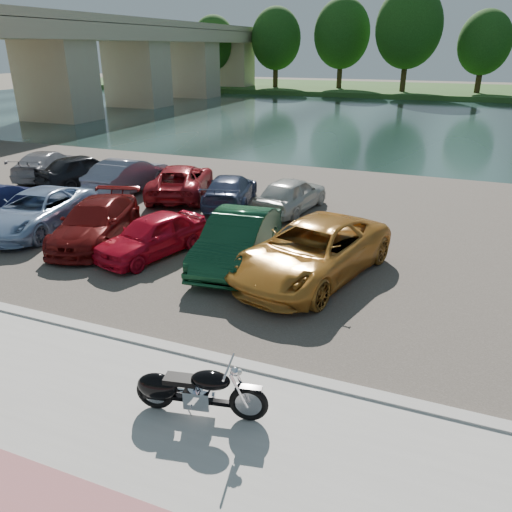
# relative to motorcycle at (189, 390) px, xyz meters

# --- Properties ---
(ground) EXTENTS (200.00, 200.00, 0.00)m
(ground) POSITION_rel_motorcycle_xyz_m (-0.95, -0.38, -0.56)
(ground) COLOR #595447
(ground) RESTS_ON ground
(promenade) EXTENTS (60.00, 6.00, 0.10)m
(promenade) POSITION_rel_motorcycle_xyz_m (-0.95, -1.38, -0.51)
(promenade) COLOR #AAA7A0
(promenade) RESTS_ON ground
(kerb) EXTENTS (60.00, 0.30, 0.14)m
(kerb) POSITION_rel_motorcycle_xyz_m (-0.95, 1.62, -0.49)
(kerb) COLOR #AAA7A0
(kerb) RESTS_ON ground
(parking_lot) EXTENTS (60.00, 18.00, 0.04)m
(parking_lot) POSITION_rel_motorcycle_xyz_m (-0.95, 10.62, -0.54)
(parking_lot) COLOR #443E37
(parking_lot) RESTS_ON ground
(river) EXTENTS (120.00, 40.00, 0.00)m
(river) POSITION_rel_motorcycle_xyz_m (-0.95, 39.62, -0.56)
(river) COLOR #182B28
(river) RESTS_ON ground
(far_bank) EXTENTS (120.00, 24.00, 0.60)m
(far_bank) POSITION_rel_motorcycle_xyz_m (-0.95, 71.62, -0.26)
(far_bank) COLOR #2A4E1B
(far_bank) RESTS_ON ground
(bridge) EXTENTS (7.00, 56.00, 8.55)m
(bridge) POSITION_rel_motorcycle_xyz_m (-28.95, 40.64, 4.96)
(bridge) COLOR tan
(bridge) RESTS_ON ground
(far_trees) EXTENTS (70.25, 10.68, 12.52)m
(far_trees) POSITION_rel_motorcycle_xyz_m (3.41, 65.41, 6.93)
(far_trees) COLOR #312512
(far_trees) RESTS_ON far_bank
(motorcycle) EXTENTS (2.31, 0.85, 1.05)m
(motorcycle) POSITION_rel_motorcycle_xyz_m (0.00, 0.00, 0.00)
(motorcycle) COLOR black
(motorcycle) RESTS_ON promenade
(car_2) EXTENTS (2.92, 5.13, 1.35)m
(car_2) POSITION_rel_motorcycle_xyz_m (-9.52, 6.49, 0.15)
(car_2) COLOR #87A0C5
(car_2) RESTS_ON parking_lot
(car_3) EXTENTS (3.00, 4.89, 1.32)m
(car_3) POSITION_rel_motorcycle_xyz_m (-6.89, 6.30, 0.14)
(car_3) COLOR #5E0E0D
(car_3) RESTS_ON parking_lot
(car_4) EXTENTS (2.44, 4.00, 1.27)m
(car_4) POSITION_rel_motorcycle_xyz_m (-4.55, 5.99, 0.11)
(car_4) COLOR red
(car_4) RESTS_ON parking_lot
(car_5) EXTENTS (2.04, 4.68, 1.50)m
(car_5) POSITION_rel_motorcycle_xyz_m (-1.89, 6.37, 0.23)
(car_5) COLOR #103B21
(car_5) RESTS_ON parking_lot
(car_6) EXTENTS (3.90, 6.01, 1.54)m
(car_6) POSITION_rel_motorcycle_xyz_m (0.38, 6.25, 0.25)
(car_6) COLOR #BA7A2B
(car_6) RESTS_ON parking_lot
(car_7) EXTENTS (3.04, 4.88, 1.32)m
(car_7) POSITION_rel_motorcycle_xyz_m (-14.62, 12.49, 0.14)
(car_7) COLOR gray
(car_7) RESTS_ON parking_lot
(car_8) EXTENTS (3.00, 4.53, 1.43)m
(car_8) POSITION_rel_motorcycle_xyz_m (-12.12, 12.06, 0.20)
(car_8) COLOR black
(car_8) RESTS_ON parking_lot
(car_9) EXTENTS (1.58, 4.46, 1.47)m
(car_9) POSITION_rel_motorcycle_xyz_m (-9.50, 11.82, 0.21)
(car_9) COLOR slate
(car_9) RESTS_ON parking_lot
(car_10) EXTENTS (3.67, 5.31, 1.35)m
(car_10) POSITION_rel_motorcycle_xyz_m (-7.01, 12.07, 0.15)
(car_10) COLOR maroon
(car_10) RESTS_ON parking_lot
(car_11) EXTENTS (2.68, 4.55, 1.24)m
(car_11) POSITION_rel_motorcycle_xyz_m (-4.53, 11.63, 0.10)
(car_11) COLOR navy
(car_11) RESTS_ON parking_lot
(car_12) EXTENTS (2.14, 4.16, 1.35)m
(car_12) POSITION_rel_motorcycle_xyz_m (-2.01, 11.77, 0.16)
(car_12) COLOR #B0B1AC
(car_12) RESTS_ON parking_lot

